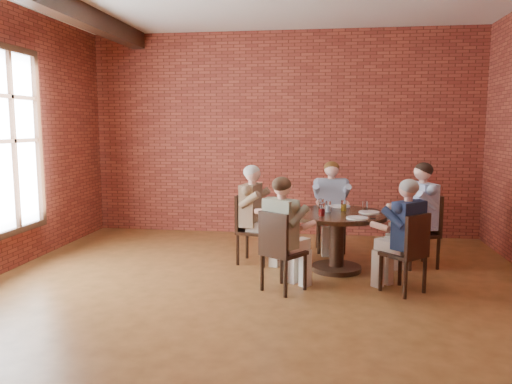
# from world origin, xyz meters

# --- Properties ---
(floor) EXTENTS (7.00, 7.00, 0.00)m
(floor) POSITION_xyz_m (0.00, 0.00, 0.00)
(floor) COLOR #9A612F
(floor) RESTS_ON ground
(wall_back) EXTENTS (7.00, 0.00, 7.00)m
(wall_back) POSITION_xyz_m (0.00, 3.50, 1.70)
(wall_back) COLOR brown
(wall_back) RESTS_ON ground
(wall_front) EXTENTS (7.00, 0.00, 7.00)m
(wall_front) POSITION_xyz_m (0.00, -3.50, 1.70)
(wall_front) COLOR brown
(wall_front) RESTS_ON ground
(dining_table) EXTENTS (1.26, 1.26, 0.75)m
(dining_table) POSITION_xyz_m (0.90, 1.37, 0.53)
(dining_table) COLOR #341B11
(dining_table) RESTS_ON floor
(chair_a) EXTENTS (0.56, 0.56, 0.96)m
(chair_a) POSITION_xyz_m (2.04, 1.74, 0.52)
(chair_a) COLOR #341B11
(chair_a) RESTS_ON floor
(diner_a) EXTENTS (0.81, 0.73, 1.37)m
(diner_a) POSITION_xyz_m (1.95, 1.71, 0.68)
(diner_a) COLOR #456CB4
(diner_a) RESTS_ON floor
(chair_b) EXTENTS (0.45, 0.45, 0.93)m
(chair_b) POSITION_xyz_m (0.83, 2.46, 0.51)
(chair_b) COLOR #341B11
(chair_b) RESTS_ON floor
(diner_b) EXTENTS (0.56, 0.67, 1.32)m
(diner_b) POSITION_xyz_m (0.83, 2.37, 0.66)
(diner_b) COLOR #8B99B1
(diner_b) RESTS_ON floor
(chair_c) EXTENTS (0.49, 0.49, 0.93)m
(chair_c) POSITION_xyz_m (-0.27, 1.60, 0.51)
(chair_c) COLOR #341B11
(chair_c) RESTS_ON floor
(diner_c) EXTENTS (0.73, 0.63, 1.32)m
(diner_c) POSITION_xyz_m (-0.18, 1.58, 0.66)
(diner_c) COLOR brown
(diner_c) RESTS_ON floor
(chair_d) EXTENTS (0.56, 0.56, 0.91)m
(chair_d) POSITION_xyz_m (0.25, 0.43, 0.50)
(chair_d) COLOR #341B11
(chair_d) RESTS_ON floor
(diner_d) EXTENTS (0.76, 0.79, 1.28)m
(diner_d) POSITION_xyz_m (0.29, 0.50, 0.64)
(diner_d) COLOR tan
(diner_d) RESTS_ON floor
(chair_e) EXTENTS (0.56, 0.56, 0.90)m
(chair_e) POSITION_xyz_m (1.66, 0.57, 0.49)
(chair_e) COLOR #341B11
(chair_e) RESTS_ON floor
(diner_e) EXTENTS (0.77, 0.77, 1.26)m
(diner_e) POSITION_xyz_m (1.61, 0.63, 0.63)
(diner_e) COLOR navy
(diner_e) RESTS_ON floor
(plate_a) EXTENTS (0.26, 0.26, 0.01)m
(plate_a) POSITION_xyz_m (1.30, 1.42, 0.76)
(plate_a) COLOR white
(plate_a) RESTS_ON dining_table
(plate_b) EXTENTS (0.26, 0.26, 0.01)m
(plate_b) POSITION_xyz_m (0.95, 1.85, 0.76)
(plate_b) COLOR white
(plate_b) RESTS_ON dining_table
(plate_c) EXTENTS (0.26, 0.26, 0.01)m
(plate_c) POSITION_xyz_m (0.43, 1.50, 0.76)
(plate_c) COLOR white
(plate_c) RESTS_ON dining_table
(plate_d) EXTENTS (0.26, 0.26, 0.01)m
(plate_d) POSITION_xyz_m (1.12, 0.99, 0.76)
(plate_d) COLOR white
(plate_d) RESTS_ON dining_table
(glass_a) EXTENTS (0.07, 0.07, 0.14)m
(glass_a) POSITION_xyz_m (1.25, 1.45, 0.82)
(glass_a) COLOR white
(glass_a) RESTS_ON dining_table
(glass_b) EXTENTS (0.07, 0.07, 0.14)m
(glass_b) POSITION_xyz_m (0.98, 1.52, 0.82)
(glass_b) COLOR white
(glass_b) RESTS_ON dining_table
(glass_c) EXTENTS (0.07, 0.07, 0.14)m
(glass_c) POSITION_xyz_m (0.69, 1.58, 0.82)
(glass_c) COLOR white
(glass_c) RESTS_ON dining_table
(glass_d) EXTENTS (0.07, 0.07, 0.14)m
(glass_d) POSITION_xyz_m (0.78, 1.40, 0.82)
(glass_d) COLOR white
(glass_d) RESTS_ON dining_table
(glass_e) EXTENTS (0.07, 0.07, 0.14)m
(glass_e) POSITION_xyz_m (0.71, 1.31, 0.82)
(glass_e) COLOR white
(glass_e) RESTS_ON dining_table
(glass_f) EXTENTS (0.07, 0.07, 0.14)m
(glass_f) POSITION_xyz_m (0.70, 1.11, 0.82)
(glass_f) COLOR white
(glass_f) RESTS_ON dining_table
(smartphone) EXTENTS (0.06, 0.13, 0.01)m
(smartphone) POSITION_xyz_m (1.31, 1.07, 0.75)
(smartphone) COLOR black
(smartphone) RESTS_ON dining_table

